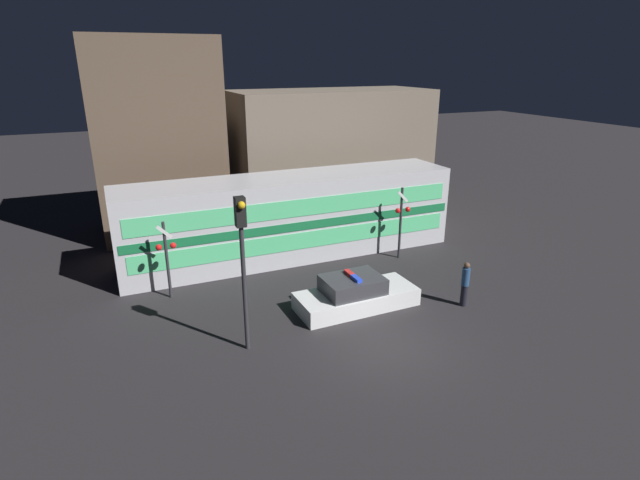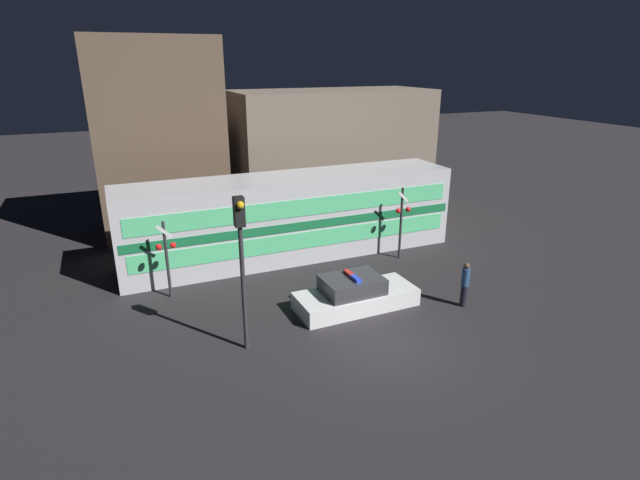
{
  "view_description": "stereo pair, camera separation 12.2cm",
  "coord_description": "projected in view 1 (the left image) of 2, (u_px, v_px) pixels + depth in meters",
  "views": [
    {
      "loc": [
        -7.67,
        -12.19,
        8.77
      ],
      "look_at": [
        0.18,
        5.64,
        1.71
      ],
      "focal_mm": 28.0,
      "sensor_mm": 36.0,
      "label": 1
    },
    {
      "loc": [
        -7.55,
        -12.24,
        8.77
      ],
      "look_at": [
        0.18,
        5.64,
        1.71
      ],
      "focal_mm": 28.0,
      "sensor_mm": 36.0,
      "label": 2
    }
  ],
  "objects": [
    {
      "name": "pedestrian",
      "position": [
        465.0,
        284.0,
        18.6
      ],
      "size": [
        0.29,
        0.29,
        1.75
      ],
      "color": "black",
      "rests_on": "ground_plane"
    },
    {
      "name": "crossing_signal_far",
      "position": [
        167.0,
        254.0,
        18.89
      ],
      "size": [
        0.76,
        0.31,
        3.1
      ],
      "color": "#2D2D33",
      "rests_on": "ground_plane"
    },
    {
      "name": "building_left",
      "position": [
        157.0,
        139.0,
        25.64
      ],
      "size": [
        6.27,
        4.6,
        9.87
      ],
      "color": "brown",
      "rests_on": "ground_plane"
    },
    {
      "name": "train",
      "position": [
        291.0,
        217.0,
        23.16
      ],
      "size": [
        15.51,
        3.02,
        3.79
      ],
      "color": "silver",
      "rests_on": "ground_plane"
    },
    {
      "name": "police_car",
      "position": [
        355.0,
        295.0,
        18.61
      ],
      "size": [
        4.57,
        1.88,
        1.36
      ],
      "rotation": [
        0.0,
        0.0,
        0.02
      ],
      "color": "silver",
      "rests_on": "ground_plane"
    },
    {
      "name": "traffic_light_corner",
      "position": [
        242.0,
        249.0,
        14.91
      ],
      "size": [
        0.3,
        0.46,
        5.04
      ],
      "color": "#2D2D33",
      "rests_on": "ground_plane"
    },
    {
      "name": "ground_plane",
      "position": [
        384.0,
        343.0,
        16.38
      ],
      "size": [
        120.0,
        120.0,
        0.0
      ],
      "primitive_type": "plane",
      "color": "#262326"
    },
    {
      "name": "building_center",
      "position": [
        331.0,
        152.0,
        29.63
      ],
      "size": [
        11.51,
        4.85,
        7.15
      ],
      "color": "#726656",
      "rests_on": "ground_plane"
    },
    {
      "name": "crossing_signal_near",
      "position": [
        401.0,
        218.0,
        22.76
      ],
      "size": [
        0.76,
        0.31,
        3.37
      ],
      "color": "#2D2D33",
      "rests_on": "ground_plane"
    }
  ]
}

